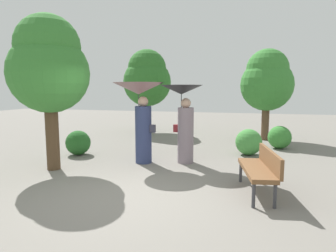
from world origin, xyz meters
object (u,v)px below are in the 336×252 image
(person_left, at_px, (140,104))
(park_bench, at_px, (261,167))
(tree_near_right, at_px, (267,80))
(tree_mid_left, at_px, (49,66))
(tree_near_left, at_px, (147,78))
(person_right, at_px, (183,111))

(person_left, distance_m, park_bench, 3.55)
(park_bench, bearing_deg, tree_near_right, 166.06)
(park_bench, height_order, tree_near_right, tree_near_right)
(tree_near_right, relative_size, tree_mid_left, 0.94)
(tree_near_right, xyz_separation_m, tree_mid_left, (-5.22, -5.74, 0.21))
(tree_near_right, bearing_deg, person_left, -126.84)
(park_bench, bearing_deg, tree_near_left, -156.15)
(person_left, height_order, tree_near_right, tree_near_right)
(person_left, relative_size, tree_mid_left, 0.58)
(person_right, bearing_deg, tree_near_left, 37.08)
(park_bench, height_order, tree_mid_left, tree_mid_left)
(tree_near_left, bearing_deg, person_left, -72.44)
(tree_near_left, bearing_deg, tree_near_right, -8.70)
(park_bench, bearing_deg, person_left, -128.63)
(tree_near_left, distance_m, tree_near_right, 5.14)
(park_bench, relative_size, tree_near_left, 0.42)
(person_right, bearing_deg, tree_near_right, -20.48)
(tree_near_right, bearing_deg, person_right, -118.62)
(person_right, relative_size, tree_mid_left, 0.56)
(person_left, height_order, tree_near_left, tree_near_left)
(park_bench, xyz_separation_m, tree_near_left, (-4.66, 6.94, 1.94))
(person_right, distance_m, park_bench, 2.84)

